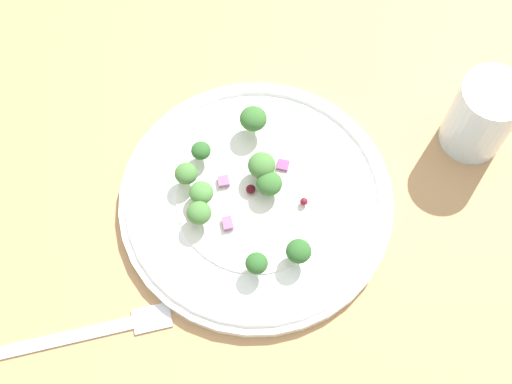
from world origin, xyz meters
TOP-DOWN VIEW (x-y plane):
  - ground_plane at (0.00, 0.00)cm, footprint 180.00×180.00cm
  - plate at (1.44, 2.34)cm, footprint 27.45×27.45cm
  - dressing_pool at (1.44, 2.34)cm, footprint 15.92×15.92cm
  - broccoli_floret_0 at (8.47, 2.26)cm, footprint 1.99×1.99cm
  - broccoli_floret_1 at (2.54, 0.10)cm, footprint 2.74×2.74cm
  - broccoli_floret_2 at (0.87, 0.97)cm, footprint 2.56×2.56cm
  - broccoli_floret_3 at (-3.17, 8.21)cm, footprint 2.11×2.11cm
  - broccoli_floret_4 at (-5.58, 4.93)cm, footprint 2.39×2.39cm
  - broccoli_floret_5 at (5.54, 5.75)cm, footprint 2.38×2.38cm
  - broccoli_floret_6 at (6.36, -3.57)cm, footprint 2.77×2.77cm
  - broccoli_floret_7 at (4.22, 7.63)cm, footprint 2.37×2.37cm
  - broccoli_floret_8 at (7.93, 5.15)cm, footprint 2.29×2.29cm
  - cranberry_0 at (2.26, 2.15)cm, footprint 0.94×0.94cm
  - cranberry_1 at (-2.71, 0.29)cm, footprint 0.77×0.77cm
  - cranberry_2 at (5.29, 7.89)cm, footprint 0.71×0.71cm
  - onion_bit_0 at (5.00, 3.03)cm, footprint 1.55×1.55cm
  - onion_bit_1 at (1.42, -2.12)cm, footprint 1.55×1.53cm
  - onion_bit_2 at (1.84, 6.33)cm, footprint 1.62×1.57cm
  - onion_bit_3 at (1.71, 0.77)cm, footprint 1.10×0.97cm
  - fork at (5.86, 22.60)cm, footprint 13.09×15.60cm
  - water_glass at (-11.83, -17.49)cm, footprint 6.47×6.47cm

SIDE VIEW (x-z plane):
  - ground_plane at x=0.00cm, z-range -2.00..0.00cm
  - fork at x=5.86cm, z-range 0.00..0.50cm
  - plate at x=1.44cm, z-range 0.01..1.71cm
  - dressing_pool at x=1.44cm, z-range 1.20..1.40cm
  - onion_bit_1 at x=1.42cm, z-range 1.35..1.77cm
  - cranberry_2 at x=5.29cm, z-range 1.31..2.02cm
  - onion_bit_3 at x=1.71cm, z-range 1.55..1.93cm
  - onion_bit_0 at x=5.00cm, z-range 1.48..2.02cm
  - onion_bit_2 at x=1.84cm, z-range 1.55..2.04cm
  - cranberry_0 at x=2.26cm, z-range 1.47..2.42cm
  - cranberry_1 at x=-2.71cm, z-range 1.60..2.36cm
  - broccoli_floret_5 at x=5.54cm, z-range 1.70..4.10cm
  - broccoli_floret_2 at x=0.87cm, z-range 1.76..4.35cm
  - broccoli_floret_0 at x=8.47cm, z-range 2.06..4.07cm
  - broccoli_floret_3 at x=-3.17cm, z-range 2.08..4.22cm
  - broccoli_floret_8 at x=7.93cm, z-range 2.05..4.37cm
  - broccoli_floret_7 at x=4.22cm, z-range 2.06..4.47cm
  - broccoli_floret_4 at x=-5.58cm, z-range 2.07..4.49cm
  - broccoli_floret_1 at x=2.54cm, z-range 2.07..4.85cm
  - broccoli_floret_6 at x=6.36cm, z-range 2.27..5.07cm
  - water_glass at x=-11.83cm, z-range 0.00..8.94cm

